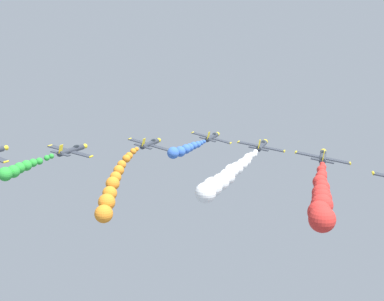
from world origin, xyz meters
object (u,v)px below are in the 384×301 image
object	(u,v)px
airplane_left_inner	(150,144)
airplane_right_outer	(323,156)
airplane_left_outer	(72,150)
airplane_lead	(212,137)
airplane_right_inner	(262,145)

from	to	relation	value
airplane_left_inner	airplane_right_outer	bearing A→B (deg)	-17.97
airplane_left_inner	airplane_left_outer	size ratio (longest dim) A/B	1.00
airplane_left_outer	airplane_left_inner	bearing A→B (deg)	46.98
airplane_left_inner	airplane_right_outer	distance (m)	38.39
airplane_lead	airplane_left_inner	xyz separation A→B (m)	(-11.35, -10.41, -0.50)
airplane_lead	airplane_right_inner	xyz separation A→B (m)	(13.21, -12.64, 0.48)
airplane_left_outer	airplane_right_outer	distance (m)	48.37
airplane_lead	airplane_left_outer	distance (m)	32.73
airplane_lead	airplane_right_inner	distance (m)	18.29
airplane_lead	airplane_left_outer	world-z (taller)	airplane_lead
airplane_left_inner	airplane_right_outer	world-z (taller)	airplane_right_outer
airplane_lead	airplane_right_outer	distance (m)	33.59
airplane_left_outer	airplane_right_outer	bearing A→B (deg)	1.01
airplane_left_inner	airplane_lead	bearing A→B (deg)	42.53
airplane_lead	airplane_left_inner	world-z (taller)	airplane_lead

